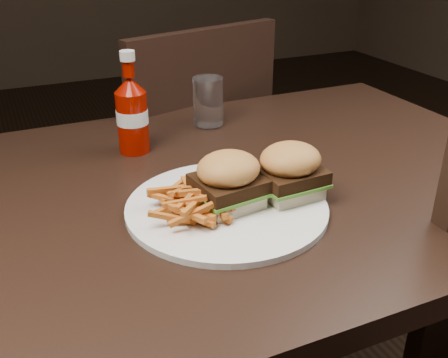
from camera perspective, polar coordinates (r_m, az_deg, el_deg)
name	(u,v)px	position (r m, az deg, el deg)	size (l,w,h in m)	color
dining_table	(226,189)	(0.93, 0.26, -1.12)	(1.20, 0.80, 0.04)	black
chair_far	(165,184)	(1.62, -6.42, -0.56)	(0.46, 0.46, 0.04)	black
plate	(227,207)	(0.82, 0.29, -3.09)	(0.32, 0.32, 0.01)	white
sandwich_half_a	(228,199)	(0.81, 0.47, -2.20)	(0.09, 0.08, 0.02)	beige
sandwich_half_b	(289,189)	(0.85, 7.05, -1.06)	(0.09, 0.08, 0.02)	beige
fries_pile	(188,200)	(0.79, -3.89, -2.30)	(0.11, 0.11, 0.04)	#BA8325
ketchup_bottle	(133,122)	(1.03, -9.91, 6.09)	(0.06, 0.06, 0.12)	#820B00
tumbler	(208,101)	(1.16, -1.74, 8.47)	(0.07, 0.07, 0.10)	white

